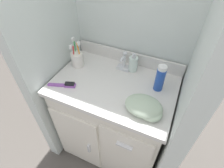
% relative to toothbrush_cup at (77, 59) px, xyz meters
% --- Properties ---
extents(ground_plane, '(6.00, 6.00, 0.00)m').
position_rel_toothbrush_cup_xyz_m(ground_plane, '(0.31, -0.07, -0.84)').
color(ground_plane, '#4C4742').
extents(wall_back, '(0.97, 0.08, 2.20)m').
position_rel_toothbrush_cup_xyz_m(wall_back, '(0.31, 0.24, 0.26)').
color(wall_back, silver).
rests_on(wall_back, ground_plane).
extents(wall_left, '(0.08, 0.61, 2.20)m').
position_rel_toothbrush_cup_xyz_m(wall_left, '(-0.13, -0.07, 0.26)').
color(wall_left, silver).
rests_on(wall_left, ground_plane).
extents(wall_right, '(0.08, 0.61, 2.20)m').
position_rel_toothbrush_cup_xyz_m(wall_right, '(0.76, -0.07, 0.26)').
color(wall_right, silver).
rests_on(wall_right, ground_plane).
extents(vanity, '(0.79, 0.55, 0.79)m').
position_rel_toothbrush_cup_xyz_m(vanity, '(0.31, -0.08, -0.43)').
color(vanity, silver).
rests_on(vanity, ground_plane).
extents(backsplash, '(0.79, 0.02, 0.09)m').
position_rel_toothbrush_cup_xyz_m(backsplash, '(0.31, 0.18, -0.01)').
color(backsplash, silver).
rests_on(backsplash, vanity).
extents(sink_faucet, '(0.09, 0.09, 0.14)m').
position_rel_toothbrush_cup_xyz_m(sink_faucet, '(0.31, 0.10, -0.01)').
color(sink_faucet, silver).
rests_on(sink_faucet, vanity).
extents(toothbrush_cup, '(0.09, 0.09, 0.20)m').
position_rel_toothbrush_cup_xyz_m(toothbrush_cup, '(0.00, 0.00, 0.00)').
color(toothbrush_cup, white).
rests_on(toothbrush_cup, vanity).
extents(soap_dispenser, '(0.06, 0.06, 0.14)m').
position_rel_toothbrush_cup_xyz_m(soap_dispenser, '(0.38, 0.11, 0.00)').
color(soap_dispenser, silver).
rests_on(soap_dispenser, vanity).
extents(shaving_cream_can, '(0.05, 0.05, 0.18)m').
position_rel_toothbrush_cup_xyz_m(shaving_cream_can, '(0.58, -0.00, 0.03)').
color(shaving_cream_can, '#234CB2').
rests_on(shaving_cream_can, vanity).
extents(hairbrush, '(0.18, 0.09, 0.03)m').
position_rel_toothbrush_cup_xyz_m(hairbrush, '(0.05, -0.22, -0.05)').
color(hairbrush, purple).
rests_on(hairbrush, vanity).
extents(hand_towel, '(0.21, 0.16, 0.07)m').
position_rel_toothbrush_cup_xyz_m(hand_towel, '(0.56, -0.21, -0.02)').
color(hand_towel, '#A8BCA3').
rests_on(hand_towel, vanity).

